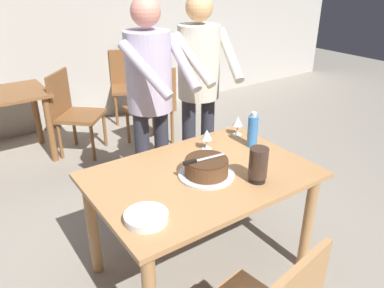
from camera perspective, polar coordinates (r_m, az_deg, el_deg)
ground_plane at (r=2.73m, az=1.31°, el=-18.22°), size 14.00×14.00×0.00m
back_wall at (r=4.91m, az=-21.77°, el=17.45°), size 10.00×0.12×2.70m
main_dining_table at (r=2.34m, az=1.46°, el=-6.97°), size 1.33×0.92×0.75m
cake_on_platter at (r=2.23m, az=2.20°, el=-3.65°), size 0.34×0.34×0.11m
cake_knife at (r=2.17m, az=0.58°, el=-2.58°), size 0.27×0.06×0.02m
plate_stack at (r=1.89m, az=-6.96°, el=-10.96°), size 0.22×0.22×0.04m
wine_glass_near at (r=2.53m, az=2.26°, el=1.33°), size 0.08×0.08×0.14m
wine_glass_far at (r=2.77m, az=6.96°, el=3.36°), size 0.08×0.08×0.14m
water_bottle at (r=2.60m, az=9.20°, el=1.99°), size 0.07×0.07×0.25m
hurricane_lamp at (r=2.18m, az=10.02°, el=-3.13°), size 0.11×0.11×0.21m
person_cutting_cake at (r=2.69m, az=-6.35°, el=7.73°), size 0.46×0.57×1.72m
person_standing_beside at (r=2.94m, az=1.11°, el=9.43°), size 0.47×0.56×1.72m
background_chair_0 at (r=4.20m, az=-5.96°, el=5.89°), size 0.49×0.49×0.90m
background_chair_1 at (r=4.23m, az=-17.64°, el=4.92°), size 0.62×0.62×0.90m
background_chair_2 at (r=5.11m, az=-9.69°, el=9.19°), size 0.58×0.58×0.90m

